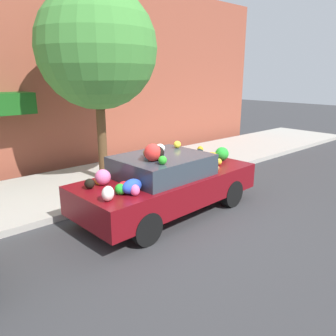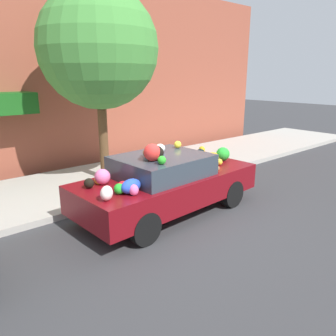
% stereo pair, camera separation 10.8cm
% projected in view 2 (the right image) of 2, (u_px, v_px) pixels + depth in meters
% --- Properties ---
extents(ground_plane, '(60.00, 60.00, 0.00)m').
position_uv_depth(ground_plane, '(168.00, 212.00, 7.17)').
color(ground_plane, '#38383A').
extents(sidewalk_curb, '(24.00, 3.20, 0.14)m').
position_uv_depth(sidewalk_curb, '(105.00, 180.00, 9.13)').
color(sidewalk_curb, '#B2ADA3').
rests_on(sidewalk_curb, ground).
extents(building_facade, '(18.00, 1.20, 5.86)m').
position_uv_depth(building_facade, '(59.00, 75.00, 9.90)').
color(building_facade, '#9E4C38').
rests_on(building_facade, ground).
extents(street_tree, '(3.01, 3.01, 4.89)m').
position_uv_depth(street_tree, '(99.00, 49.00, 8.14)').
color(street_tree, brown).
rests_on(street_tree, sidewalk_curb).
extents(fire_hydrant, '(0.20, 0.20, 0.70)m').
position_uv_depth(fire_hydrant, '(202.00, 158.00, 9.87)').
color(fire_hydrant, gold).
rests_on(fire_hydrant, sidewalk_curb).
extents(art_car, '(4.17, 1.89, 1.63)m').
position_uv_depth(art_car, '(167.00, 182.00, 6.95)').
color(art_car, maroon).
rests_on(art_car, ground).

